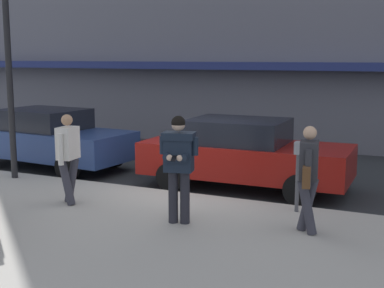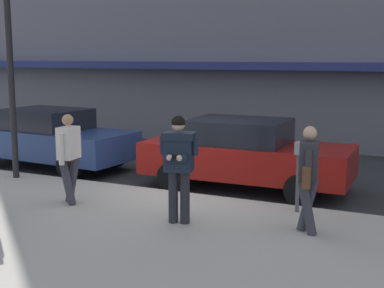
# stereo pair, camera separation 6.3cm
# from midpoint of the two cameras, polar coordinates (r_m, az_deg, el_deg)

# --- Properties ---
(ground_plane) EXTENTS (80.00, 80.00, 0.00)m
(ground_plane) POSITION_cam_midpoint_polar(r_m,az_deg,el_deg) (11.24, -0.43, -5.58)
(ground_plane) COLOR #2B2D30
(sidewalk) EXTENTS (32.00, 5.30, 0.14)m
(sidewalk) POSITION_cam_midpoint_polar(r_m,az_deg,el_deg) (8.36, -2.84, -10.40)
(sidewalk) COLOR #A8A399
(sidewalk) RESTS_ON ground
(curb_paint_line) EXTENTS (28.00, 0.12, 0.01)m
(curb_paint_line) POSITION_cam_midpoint_polar(r_m,az_deg,el_deg) (10.90, 4.45, -6.07)
(curb_paint_line) COLOR silver
(curb_paint_line) RESTS_ON ground
(parked_sedan_near) EXTENTS (4.63, 2.19, 1.54)m
(parked_sedan_near) POSITION_cam_midpoint_polar(r_m,az_deg,el_deg) (14.42, -14.80, 0.64)
(parked_sedan_near) COLOR navy
(parked_sedan_near) RESTS_ON ground
(parked_sedan_mid) EXTENTS (4.54, 2.00, 1.54)m
(parked_sedan_mid) POSITION_cam_midpoint_polar(r_m,az_deg,el_deg) (11.73, 5.81, -1.03)
(parked_sedan_mid) COLOR maroon
(parked_sedan_mid) RESTS_ON ground
(man_texting_on_phone) EXTENTS (0.64, 0.63, 1.81)m
(man_texting_on_phone) POSITION_cam_midpoint_polar(r_m,az_deg,el_deg) (8.75, -1.22, -1.47)
(man_texting_on_phone) COLOR #23232B
(man_texting_on_phone) RESTS_ON sidewalk
(pedestrian_in_light_coat) EXTENTS (0.36, 0.60, 1.70)m
(pedestrian_in_light_coat) POSITION_cam_midpoint_polar(r_m,az_deg,el_deg) (10.23, -12.83, -0.95)
(pedestrian_in_light_coat) COLOR #33333D
(pedestrian_in_light_coat) RESTS_ON sidewalk
(pedestrian_with_bag) EXTENTS (0.38, 0.72, 1.70)m
(pedestrian_with_bag) POSITION_cam_midpoint_polar(r_m,az_deg,el_deg) (8.48, 12.52, -3.04)
(pedestrian_with_bag) COLOR #33333D
(pedestrian_with_bag) RESTS_ON sidewalk
(street_lamp_post) EXTENTS (0.36, 0.36, 4.88)m
(street_lamp_post) POSITION_cam_midpoint_polar(r_m,az_deg,el_deg) (12.67, -18.78, 9.97)
(street_lamp_post) COLOR black
(street_lamp_post) RESTS_ON sidewalk
(parking_meter) EXTENTS (0.12, 0.18, 1.27)m
(parking_meter) POSITION_cam_midpoint_polar(r_m,az_deg,el_deg) (9.63, 11.46, -2.36)
(parking_meter) COLOR #4C4C51
(parking_meter) RESTS_ON sidewalk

